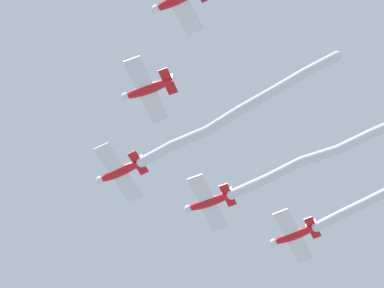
# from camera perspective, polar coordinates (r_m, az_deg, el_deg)

# --- Properties ---
(airplane_lead) EXTENTS (4.81, 5.92, 1.54)m
(airplane_lead) POSITION_cam_1_polar(r_m,az_deg,el_deg) (77.47, -4.63, -1.76)
(airplane_lead) COLOR red
(smoke_trail_lead) EXTENTS (16.21, 11.25, 2.85)m
(smoke_trail_lead) POSITION_cam_1_polar(r_m,az_deg,el_deg) (75.25, 2.92, 2.10)
(smoke_trail_lead) COLOR white
(airplane_left_wing) EXTENTS (4.74, 6.09, 1.54)m
(airplane_left_wing) POSITION_cam_1_polar(r_m,az_deg,el_deg) (73.24, -2.88, 3.48)
(airplane_left_wing) COLOR red
(airplane_right_wing) EXTENTS (4.73, 6.07, 1.54)m
(airplane_right_wing) POSITION_cam_1_polar(r_m,az_deg,el_deg) (79.40, 1.03, -3.70)
(airplane_right_wing) COLOR red
(smoke_trail_right_wing) EXTENTS (20.93, 11.70, 2.89)m
(smoke_trail_right_wing) POSITION_cam_1_polar(r_m,az_deg,el_deg) (78.40, 10.17, 0.14)
(smoke_trail_right_wing) COLOR white
(airplane_trail) EXTENTS (4.74, 5.98, 1.54)m
(airplane_trail) POSITION_cam_1_polar(r_m,az_deg,el_deg) (81.67, 6.43, -5.75)
(airplane_trail) COLOR red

